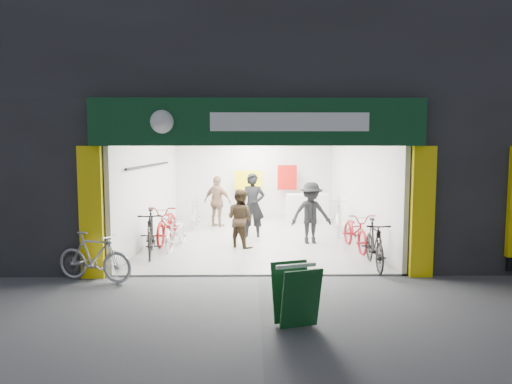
{
  "coord_description": "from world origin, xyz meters",
  "views": [
    {
      "loc": [
        -0.15,
        -8.91,
        2.55
      ],
      "look_at": [
        -0.01,
        1.5,
        1.55
      ],
      "focal_mm": 32.0,
      "sensor_mm": 36.0,
      "label": 1
    }
  ],
  "objects_px": {
    "parked_bike": "(94,257)",
    "sandwich_board": "(296,294)",
    "bike_left_front": "(177,232)",
    "bike_right_front": "(374,244)"
  },
  "relations": [
    {
      "from": "bike_left_front",
      "to": "sandwich_board",
      "type": "distance_m",
      "value": 5.73
    },
    {
      "from": "bike_left_front",
      "to": "bike_right_front",
      "type": "relative_size",
      "value": 0.95
    },
    {
      "from": "parked_bike",
      "to": "sandwich_board",
      "type": "height_order",
      "value": "parked_bike"
    },
    {
      "from": "parked_bike",
      "to": "sandwich_board",
      "type": "relative_size",
      "value": 1.82
    },
    {
      "from": "bike_right_front",
      "to": "parked_bike",
      "type": "relative_size",
      "value": 1.08
    },
    {
      "from": "bike_left_front",
      "to": "bike_right_front",
      "type": "bearing_deg",
      "value": -15.97
    },
    {
      "from": "bike_left_front",
      "to": "bike_right_front",
      "type": "distance_m",
      "value": 4.93
    },
    {
      "from": "parked_bike",
      "to": "sandwich_board",
      "type": "distance_m",
      "value": 4.3
    },
    {
      "from": "bike_right_front",
      "to": "bike_left_front",
      "type": "bearing_deg",
      "value": 160.35
    },
    {
      "from": "bike_right_front",
      "to": "sandwich_board",
      "type": "distance_m",
      "value": 3.76
    }
  ]
}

